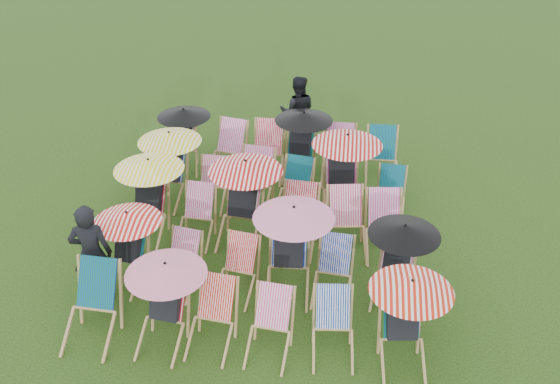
# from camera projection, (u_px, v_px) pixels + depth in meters

# --- Properties ---
(ground) EXTENTS (100.00, 100.00, 0.00)m
(ground) POSITION_uv_depth(u_px,v_px,m) (267.00, 246.00, 10.34)
(ground) COLOR black
(ground) RESTS_ON ground
(deckchair_0) EXTENTS (0.73, 0.98, 1.02)m
(deckchair_0) POSITION_uv_depth(u_px,v_px,m) (90.00, 308.00, 8.34)
(deckchair_0) COLOR #A8854E
(deckchair_0) RESTS_ON ground
(deckchair_1) EXTENTS (1.07, 1.13, 1.26)m
(deckchair_1) POSITION_uv_depth(u_px,v_px,m) (163.00, 303.00, 8.18)
(deckchair_1) COLOR #A8854E
(deckchair_1) RESTS_ON ground
(deckchair_2) EXTENTS (0.69, 0.89, 0.89)m
(deckchair_2) POSITION_uv_depth(u_px,v_px,m) (211.00, 319.00, 8.25)
(deckchair_2) COLOR #A8854E
(deckchair_2) RESTS_ON ground
(deckchair_3) EXTENTS (0.66, 0.85, 0.86)m
(deckchair_3) POSITION_uv_depth(u_px,v_px,m) (269.00, 328.00, 8.13)
(deckchair_3) COLOR #A8854E
(deckchair_3) RESTS_ON ground
(deckchair_4) EXTENTS (0.63, 0.83, 0.86)m
(deckchair_4) POSITION_uv_depth(u_px,v_px,m) (333.00, 328.00, 8.12)
(deckchair_4) COLOR #A8854E
(deckchair_4) RESTS_ON ground
(deckchair_5) EXTENTS (1.07, 1.14, 1.27)m
(deckchair_5) POSITION_uv_depth(u_px,v_px,m) (405.00, 322.00, 7.88)
(deckchair_5) COLOR #A8854E
(deckchair_5) RESTS_ON ground
(deckchair_6) EXTENTS (1.01, 1.08, 1.20)m
(deckchair_6) POSITION_uv_depth(u_px,v_px,m) (126.00, 247.00, 9.27)
(deckchair_6) COLOR #A8854E
(deckchair_6) RESTS_ON ground
(deckchair_7) EXTENTS (0.69, 0.85, 0.83)m
(deckchair_7) POSITION_uv_depth(u_px,v_px,m) (179.00, 265.00, 9.26)
(deckchair_7) COLOR #A8854E
(deckchair_7) RESTS_ON ground
(deckchair_8) EXTENTS (0.69, 0.86, 0.84)m
(deckchair_8) POSITION_uv_depth(u_px,v_px,m) (237.00, 270.00, 9.15)
(deckchair_8) COLOR #A8854E
(deckchair_8) RESTS_ON ground
(deckchair_9) EXTENTS (1.18, 1.24, 1.40)m
(deckchair_9) POSITION_uv_depth(u_px,v_px,m) (290.00, 249.00, 9.05)
(deckchair_9) COLOR #A8854E
(deckchair_9) RESTS_ON ground
(deckchair_10) EXTENTS (0.64, 0.84, 0.86)m
(deckchair_10) POSITION_uv_depth(u_px,v_px,m) (333.00, 272.00, 9.09)
(deckchair_10) COLOR #A8854E
(deckchair_10) RESTS_ON ground
(deckchair_11) EXTENTS (1.03, 1.10, 1.23)m
(deckchair_11) POSITION_uv_depth(u_px,v_px,m) (397.00, 261.00, 8.96)
(deckchair_11) COLOR #A8854E
(deckchair_11) RESTS_ON ground
(deckchair_12) EXTENTS (1.15, 1.20, 1.36)m
(deckchair_12) POSITION_uv_depth(u_px,v_px,m) (147.00, 196.00, 10.31)
(deckchair_12) COLOR #A8854E
(deckchair_12) RESTS_ON ground
(deckchair_13) EXTENTS (0.64, 0.85, 0.88)m
(deckchair_13) POSITION_uv_depth(u_px,v_px,m) (196.00, 216.00, 10.30)
(deckchair_13) COLOR #A8854E
(deckchair_13) RESTS_ON ground
(deckchair_14) EXTENTS (1.21, 1.28, 1.43)m
(deckchair_14) POSITION_uv_depth(u_px,v_px,m) (242.00, 200.00, 10.15)
(deckchair_14) COLOR #A8854E
(deckchair_14) RESTS_ON ground
(deckchair_15) EXTENTS (0.73, 0.96, 0.99)m
(deckchair_15) POSITION_uv_depth(u_px,v_px,m) (297.00, 221.00, 10.10)
(deckchair_15) COLOR #A8854E
(deckchair_15) RESTS_ON ground
(deckchair_16) EXTENTS (0.78, 0.99, 0.98)m
(deckchair_16) POSITION_uv_depth(u_px,v_px,m) (347.00, 224.00, 10.02)
(deckchair_16) COLOR #A8854E
(deckchair_16) RESTS_ON ground
(deckchair_17) EXTENTS (0.71, 0.94, 0.96)m
(deckchair_17) POSITION_uv_depth(u_px,v_px,m) (385.00, 227.00, 9.98)
(deckchair_17) COLOR #A8854E
(deckchair_17) RESTS_ON ground
(deckchair_18) EXTENTS (1.13, 1.20, 1.34)m
(deckchair_18) POSITION_uv_depth(u_px,v_px,m) (168.00, 166.00, 11.18)
(deckchair_18) COLOR #A8854E
(deckchair_18) RESTS_ON ground
(deckchair_19) EXTENTS (0.58, 0.78, 0.83)m
(deckchair_19) POSITION_uv_depth(u_px,v_px,m) (211.00, 185.00, 11.20)
(deckchair_19) COLOR #A8854E
(deckchair_19) RESTS_ON ground
(deckchair_20) EXTENTS (0.80, 1.02, 1.02)m
(deckchair_20) POSITION_uv_depth(u_px,v_px,m) (253.00, 183.00, 11.07)
(deckchair_20) COLOR #A8854E
(deckchair_20) RESTS_ON ground
(deckchair_21) EXTENTS (0.73, 0.91, 0.89)m
(deckchair_21) POSITION_uv_depth(u_px,v_px,m) (295.00, 188.00, 11.05)
(deckchair_21) COLOR #A8854E
(deckchair_21) RESTS_ON ground
(deckchair_22) EXTENTS (1.22, 1.31, 1.45)m
(deckchair_22) POSITION_uv_depth(u_px,v_px,m) (343.00, 173.00, 10.87)
(deckchair_22) COLOR #A8854E
(deckchair_22) RESTS_ON ground
(deckchair_23) EXTENTS (0.60, 0.80, 0.82)m
(deckchair_23) POSITION_uv_depth(u_px,v_px,m) (390.00, 194.00, 10.93)
(deckchair_23) COLOR #A8854E
(deckchair_23) RESTS_ON ground
(deckchair_24) EXTENTS (1.04, 1.13, 1.23)m
(deckchair_24) POSITION_uv_depth(u_px,v_px,m) (183.00, 138.00, 12.25)
(deckchair_24) COLOR #A8854E
(deckchair_24) RESTS_ON ground
(deckchair_25) EXTENTS (0.82, 1.01, 0.98)m
(deckchair_25) POSITION_uv_depth(u_px,v_px,m) (227.00, 150.00, 12.16)
(deckchair_25) COLOR #A8854E
(deckchair_25) RESTS_ON ground
(deckchair_26) EXTENTS (0.68, 0.94, 1.01)m
(deckchair_26) POSITION_uv_depth(u_px,v_px,m) (267.00, 152.00, 12.07)
(deckchair_26) COLOR #A8854E
(deckchair_26) RESTS_ON ground
(deckchair_27) EXTENTS (1.10, 1.15, 1.31)m
(deckchair_27) POSITION_uv_depth(u_px,v_px,m) (300.00, 144.00, 11.96)
(deckchair_27) COLOR #A8854E
(deckchair_27) RESTS_ON ground
(deckchair_28) EXTENTS (0.68, 0.94, 1.00)m
(deckchair_28) POSITION_uv_depth(u_px,v_px,m) (339.00, 156.00, 11.95)
(deckchair_28) COLOR #A8854E
(deckchair_28) RESTS_ON ground
(deckchair_29) EXTENTS (0.66, 0.91, 0.98)m
(deckchair_29) POSITION_uv_depth(u_px,v_px,m) (382.00, 157.00, 11.91)
(deckchair_29) COLOR #A8854E
(deckchair_29) RESTS_ON ground
(person_left) EXTENTS (0.65, 0.49, 1.62)m
(person_left) POSITION_uv_depth(u_px,v_px,m) (92.00, 254.00, 8.84)
(person_left) COLOR black
(person_left) RESTS_ON ground
(person_rear) EXTENTS (0.80, 0.65, 1.55)m
(person_rear) POSITION_uv_depth(u_px,v_px,m) (298.00, 112.00, 12.99)
(person_rear) COLOR black
(person_rear) RESTS_ON ground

